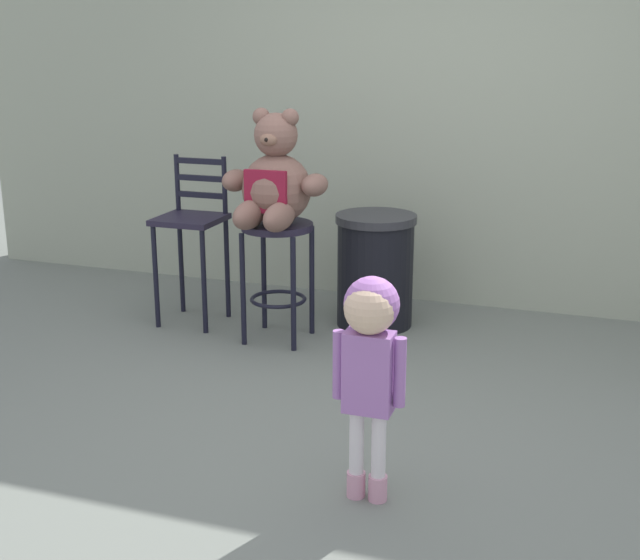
{
  "coord_description": "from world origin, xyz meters",
  "views": [
    {
      "loc": [
        1.18,
        -3.51,
        1.78
      ],
      "look_at": [
        -0.14,
        0.3,
        0.61
      ],
      "focal_mm": 47.46,
      "sensor_mm": 36.0,
      "label": 1
    }
  ],
  "objects_px": {
    "bar_stool_with_teddy": "(278,255)",
    "trash_bin": "(375,270)",
    "teddy_bear": "(274,183)",
    "child_walking": "(370,341)",
    "bar_chair_empty": "(192,228)"
  },
  "relations": [
    {
      "from": "bar_stool_with_teddy",
      "to": "trash_bin",
      "type": "relative_size",
      "value": 1.01
    },
    {
      "from": "bar_stool_with_teddy",
      "to": "bar_chair_empty",
      "type": "bearing_deg",
      "value": 167.07
    },
    {
      "from": "bar_stool_with_teddy",
      "to": "child_walking",
      "type": "xyz_separation_m",
      "value": [
        1.02,
        -1.6,
        0.14
      ]
    },
    {
      "from": "bar_stool_with_teddy",
      "to": "child_walking",
      "type": "distance_m",
      "value": 1.91
    },
    {
      "from": "child_walking",
      "to": "trash_bin",
      "type": "height_order",
      "value": "child_walking"
    },
    {
      "from": "teddy_bear",
      "to": "bar_chair_empty",
      "type": "bearing_deg",
      "value": 164.32
    },
    {
      "from": "trash_bin",
      "to": "teddy_bear",
      "type": "bearing_deg",
      "value": -134.77
    },
    {
      "from": "bar_stool_with_teddy",
      "to": "teddy_bear",
      "type": "xyz_separation_m",
      "value": [
        0.0,
        -0.03,
        0.44
      ]
    },
    {
      "from": "teddy_bear",
      "to": "bar_chair_empty",
      "type": "distance_m",
      "value": 0.75
    },
    {
      "from": "teddy_bear",
      "to": "child_walking",
      "type": "height_order",
      "value": "teddy_bear"
    },
    {
      "from": "bar_stool_with_teddy",
      "to": "teddy_bear",
      "type": "relative_size",
      "value": 1.08
    },
    {
      "from": "bar_stool_with_teddy",
      "to": "child_walking",
      "type": "relative_size",
      "value": 0.79
    },
    {
      "from": "bar_stool_with_teddy",
      "to": "trash_bin",
      "type": "distance_m",
      "value": 0.68
    },
    {
      "from": "bar_chair_empty",
      "to": "child_walking",
      "type": "bearing_deg",
      "value": -46.48
    },
    {
      "from": "bar_stool_with_teddy",
      "to": "trash_bin",
      "type": "bearing_deg",
      "value": 43.23
    }
  ]
}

